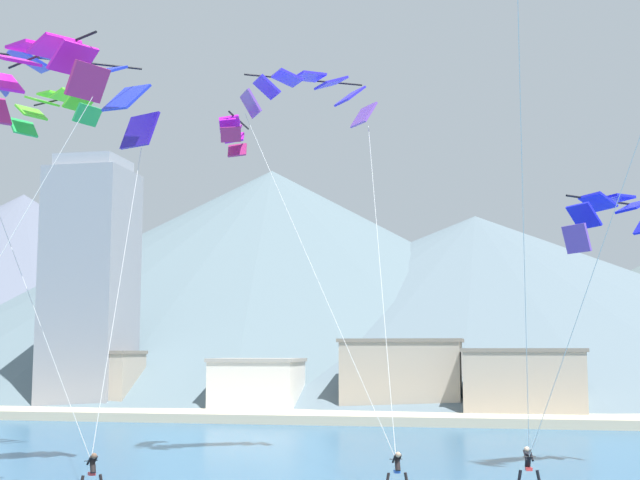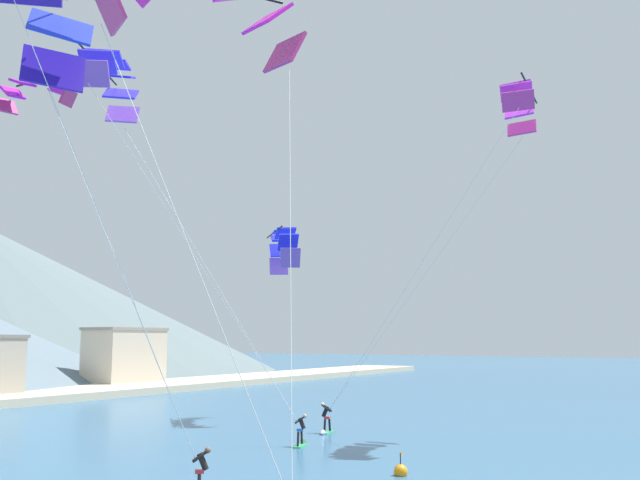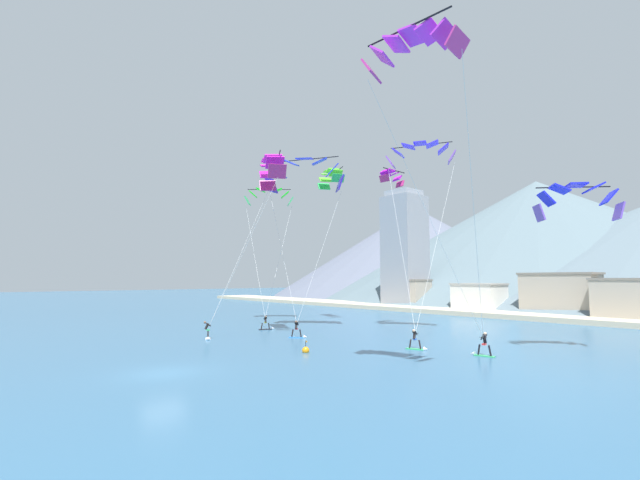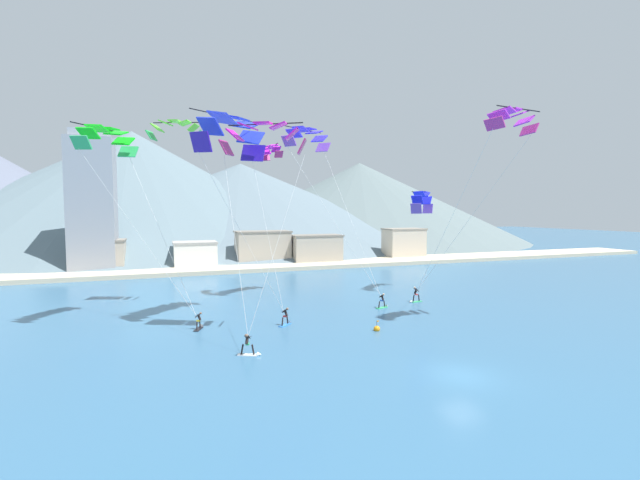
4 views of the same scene
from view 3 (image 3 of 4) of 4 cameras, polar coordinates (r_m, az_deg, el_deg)
The scene contains 23 objects.
ground_plane at distance 28.28m, azimuth -19.97°, elevation -16.34°, with size 400.00×400.00×0.00m, color #336084.
kitesurfer_near_lead at distance 42.10m, azimuth -14.77°, elevation -11.98°, with size 1.74×1.11×1.73m.
kitesurfer_near_trail at distance 35.82m, azimuth 12.88°, elevation -13.31°, with size 1.78×0.94×1.69m.
kitesurfer_mid_center at distance 41.82m, azimuth -2.88°, elevation -12.20°, with size 1.58×1.43×1.73m.
kitesurfer_far_left at distance 48.76m, azimuth -7.02°, elevation -11.27°, with size 1.05×1.76×1.62m.
kitesurfer_far_right at distance 34.34m, azimuth 20.76°, elevation -13.33°, with size 1.78×0.74×1.80m.
parafoil_kite_near_lead at distance 43.85m, azimuth -6.53°, elevation 9.39°, with size 7.14×7.47×16.40m.
parafoil_kite_near_trail at distance 47.71m, azimuth 13.24°, elevation 11.41°, with size 8.93×11.24×18.87m.
parafoil_kite_mid_center at distance 48.70m, azimuth -2.03°, elevation 9.23°, with size 7.76×7.80×18.05m.
parafoil_kite_far_left at distance 58.44m, azimuth -6.80°, elevation 6.00°, with size 9.77×8.18×16.69m.
parafoil_kite_far_right at distance 26.63m, azimuth 12.25°, elevation 23.73°, with size 6.01×12.38×17.99m.
parafoil_kite_distant_high_outer at distance 50.11m, azimuth 9.52°, elevation 8.44°, with size 1.87×4.22×1.72m.
parafoil_kite_distant_low_drift at distance 38.16m, azimuth 31.06°, elevation 4.92°, with size 5.44×5.02×2.86m.
parafoil_kite_distant_mid_solo at distance 57.66m, azimuth 1.43°, elevation 8.50°, with size 6.12×3.66×2.09m.
race_marker_buoy at distance 33.79m, azimuth -1.92°, elevation -14.49°, with size 0.56×0.56×1.02m.
shoreline_strip at distance 68.63m, azimuth 27.86°, elevation -9.01°, with size 180.00×10.00×0.70m, color beige.
shore_building_harbour_front at distance 67.75m, azimuth 36.68°, elevation -6.49°, with size 9.83×4.94×5.74m.
shore_building_promenade_mid at distance 85.63m, azimuth 12.20°, elevation -6.99°, with size 5.73×5.51×5.54m.
shore_building_quay_west at distance 72.88m, azimuth 29.38°, elevation -6.37°, with size 10.37×5.46×6.55m.
shore_building_old_town at distance 77.53m, azimuth 20.46°, elevation -7.22°, with size 7.54×6.21×4.88m.
highrise_tower at distance 87.38m, azimuth 11.23°, elevation -1.24°, with size 7.00×7.00×23.42m.
mountain_peak_central_summit at distance 134.10m, azimuth 27.11°, elevation 0.05°, with size 121.24×121.24×33.14m.
mountain_peak_far_spur at distance 155.14m, azimuth 12.72°, elevation -1.44°, with size 100.29×100.29×30.90m.
Camera 3 is at (25.94, -9.76, 5.61)m, focal length 24.00 mm.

